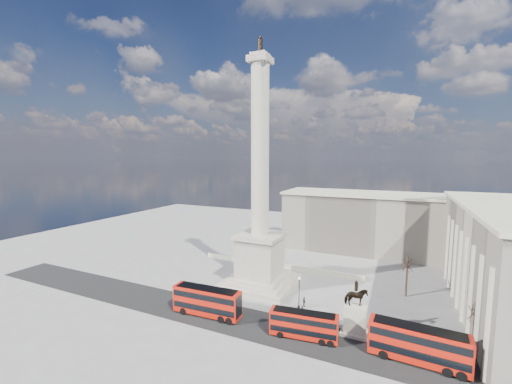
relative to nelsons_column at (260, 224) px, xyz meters
The scene contains 16 objects.
ground 13.85m from the nelsons_column, 90.00° to the right, with size 180.00×180.00×0.00m, color gray.
asphalt_road 20.41m from the nelsons_column, 71.57° to the right, with size 120.00×9.00×0.01m, color black.
nelsons_column is the anchor object (origin of this frame).
balustrade_wall 16.55m from the nelsons_column, 90.00° to the left, with size 40.00×0.60×1.10m, color beige.
building_northeast 40.57m from the nelsons_column, 60.26° to the left, with size 51.00×17.00×16.60m.
red_bus_a 19.01m from the nelsons_column, 99.73° to the right, with size 11.95×3.30×4.80m.
red_bus_b 23.42m from the nelsons_column, 47.86° to the right, with size 10.10×3.39×4.02m.
red_bus_c 34.01m from the nelsons_column, 26.96° to the right, with size 12.05×3.45×4.83m.
victorian_lamp 15.79m from the nelsons_column, 32.94° to the right, with size 0.49×0.49×5.75m.
equestrian_statue 25.50m from the nelsons_column, 28.57° to the right, with size 4.04×3.03×8.40m.
bare_tree_near 37.59m from the nelsons_column, 14.62° to the right, with size 1.72×1.72×7.51m.
bare_tree_mid 37.54m from the nelsons_column, ahead, with size 1.65×1.65×6.24m.
bare_tree_far 29.23m from the nelsons_column, 12.99° to the left, with size 2.03×2.03×8.29m.
pedestrian_walking 19.02m from the nelsons_column, 36.70° to the right, with size 0.56×0.37×1.53m, color #262328.
pedestrian_standing 37.31m from the nelsons_column, 12.85° to the right, with size 0.81×0.63×1.66m, color #262328.
pedestrian_crossing 17.41m from the nelsons_column, 27.17° to the right, with size 1.04×0.43×1.78m, color #262328.
Camera 1 is at (25.67, -52.93, 26.44)m, focal length 22.00 mm.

